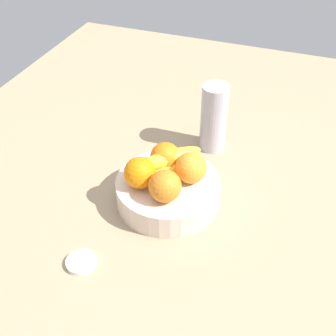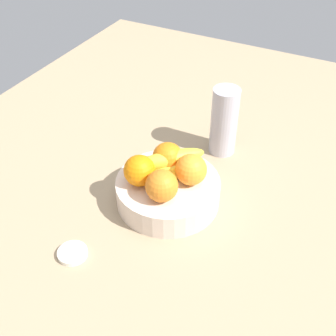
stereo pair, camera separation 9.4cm
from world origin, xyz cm
name	(u,v)px [view 2 (the right image)]	position (x,y,z in cm)	size (l,w,h in cm)	color
ground_plane	(168,193)	(0.00, 0.00, -1.50)	(180.00, 140.00, 3.00)	tan
fruit_bowl	(168,191)	(3.81, 2.05, 3.12)	(24.56, 24.56, 6.23)	beige
orange_front_left	(162,186)	(9.45, 3.41, 9.88)	(7.30, 7.30, 7.30)	orange
orange_front_right	(191,170)	(1.52, 6.76, 9.88)	(7.30, 7.30, 7.30)	orange
orange_center	(168,156)	(-0.46, -0.25, 9.88)	(7.30, 7.30, 7.30)	orange
orange_back_left	(140,171)	(7.20, -3.45, 9.88)	(7.30, 7.30, 7.30)	orange
banana_bunch	(170,164)	(1.48, 1.26, 9.33)	(14.97, 16.90, 6.20)	yellow
thermos_tumbler	(224,121)	(-20.86, 5.96, 9.47)	(7.12, 7.12, 18.93)	#B1AFBB
jar_lid	(73,253)	(27.78, -8.33, 0.54)	(6.37, 6.37, 1.08)	white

